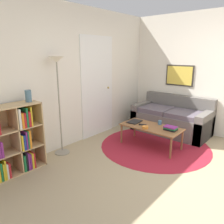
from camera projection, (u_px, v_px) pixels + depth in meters
ground_plane at (194, 188)px, 2.92m from camera, size 14.00×14.00×0.00m
wall_back at (74, 78)px, 4.13m from camera, size 7.39×0.11×2.60m
wall_right at (183, 73)px, 4.97m from camera, size 0.08×5.41×2.60m
rug at (155, 146)px, 4.25m from camera, size 2.08×2.08×0.01m
bookshelf at (1, 145)px, 3.07m from camera, size 1.16×0.34×1.03m
floor_lamp at (58, 77)px, 3.60m from camera, size 0.26×0.26×1.70m
couch at (172, 119)px, 4.94m from camera, size 0.84×1.64×0.81m
coffee_table at (151, 128)px, 4.14m from camera, size 0.54×1.14×0.40m
laptop at (134, 122)px, 4.38m from camera, size 0.32×0.23×0.02m
bowl at (145, 127)px, 4.00m from camera, size 0.12×0.12×0.05m
book_stack_on_table at (171, 128)px, 3.91m from camera, size 0.17×0.22×0.07m
cup at (160, 123)px, 4.22m from camera, size 0.07×0.07×0.08m
remote at (143, 125)px, 4.19m from camera, size 0.09×0.15×0.02m
vase_on_shelf at (28, 96)px, 3.26m from camera, size 0.09×0.09×0.18m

